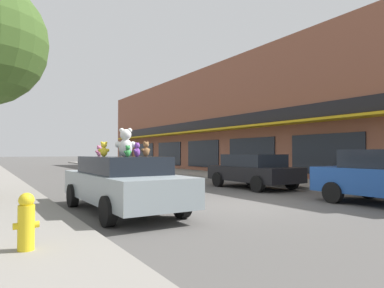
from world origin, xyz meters
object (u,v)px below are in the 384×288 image
object	(u,v)px
teddy_bear_green	(128,151)
parked_car_far_center	(253,170)
teddy_bear_pink	(99,151)
teddy_bear_brown	(146,149)
fire_hydrant	(26,221)
teddy_bear_giant	(126,143)
teddy_bear_purple	(137,150)
teddy_bear_yellow	(104,149)
plush_art_car	(122,182)

from	to	relation	value
teddy_bear_green	parked_car_far_center	world-z (taller)	teddy_bear_green
teddy_bear_pink	teddy_bear_brown	world-z (taller)	teddy_bear_brown
teddy_bear_brown	fire_hydrant	distance (m)	4.27
teddy_bear_green	teddy_bear_giant	bearing A→B (deg)	-114.00
teddy_bear_giant	teddy_bear_brown	distance (m)	0.56
parked_car_far_center	fire_hydrant	distance (m)	10.69
parked_car_far_center	teddy_bear_purple	bearing A→B (deg)	-154.97
teddy_bear_purple	fire_hydrant	size ratio (longest dim) A/B	0.44
teddy_bear_pink	parked_car_far_center	world-z (taller)	teddy_bear_pink
teddy_bear_yellow	teddy_bear_brown	bearing A→B (deg)	-174.91
teddy_bear_purple	fire_hydrant	xyz separation A→B (m)	(-2.69, -2.56, -1.02)
teddy_bear_purple	fire_hydrant	world-z (taller)	teddy_bear_purple
plush_art_car	teddy_bear_green	xyz separation A→B (m)	(-0.05, -0.48, 0.77)
plush_art_car	parked_car_far_center	size ratio (longest dim) A/B	1.18
teddy_bear_purple	teddy_bear_green	size ratio (longest dim) A/B	1.26
teddy_bear_yellow	fire_hydrant	world-z (taller)	teddy_bear_yellow
teddy_bear_purple	parked_car_far_center	bearing A→B (deg)	165.79
teddy_bear_yellow	teddy_bear_purple	bearing A→B (deg)	161.63
teddy_bear_green	plush_art_car	bearing A→B (deg)	-105.76
teddy_bear_purple	parked_car_far_center	distance (m)	7.14
teddy_bear_giant	teddy_bear_brown	xyz separation A→B (m)	(0.54, -0.03, -0.16)
plush_art_car	teddy_bear_purple	size ratio (longest dim) A/B	13.73
plush_art_car	teddy_bear_green	bearing A→B (deg)	-96.18
teddy_bear_brown	parked_car_far_center	bearing A→B (deg)	-174.37
teddy_bear_green	fire_hydrant	size ratio (longest dim) A/B	0.35
teddy_bear_giant	teddy_bear_yellow	world-z (taller)	teddy_bear_giant
teddy_bear_giant	teddy_bear_pink	size ratio (longest dim) A/B	2.36
parked_car_far_center	fire_hydrant	world-z (taller)	parked_car_far_center
teddy_bear_brown	fire_hydrant	size ratio (longest dim) A/B	0.49
teddy_bear_giant	teddy_bear_green	world-z (taller)	teddy_bear_giant
teddy_bear_brown	parked_car_far_center	size ratio (longest dim) A/B	0.10
teddy_bear_yellow	fire_hydrant	distance (m)	3.81
teddy_bear_green	teddy_bear_yellow	distance (m)	0.73
plush_art_car	teddy_bear_brown	xyz separation A→B (m)	(0.59, -0.11, 0.82)
teddy_bear_purple	teddy_bear_brown	bearing A→B (deg)	176.87
teddy_bear_pink	plush_art_car	bearing A→B (deg)	82.74
plush_art_car	teddy_bear_green	world-z (taller)	teddy_bear_green
teddy_bear_green	fire_hydrant	bearing A→B (deg)	35.13
teddy_bear_purple	teddy_bear_giant	bearing A→B (deg)	-96.39
teddy_bear_yellow	parked_car_far_center	bearing A→B (deg)	-141.86
teddy_bear_green	teddy_bear_pink	distance (m)	1.67
plush_art_car	fire_hydrant	xyz separation A→B (m)	(-2.46, -2.92, -0.22)
teddy_bear_brown	teddy_bear_giant	bearing A→B (deg)	-21.83
plush_art_car	teddy_bear_yellow	distance (m)	0.93
teddy_bear_giant	parked_car_far_center	xyz separation A→B (m)	(6.62, 2.72, -0.97)
plush_art_car	parked_car_far_center	bearing A→B (deg)	20.97
teddy_bear_pink	fire_hydrant	xyz separation A→B (m)	(-2.21, -4.10, -1.00)
teddy_bear_giant	teddy_bear_brown	bearing A→B (deg)	-160.83
teddy_bear_pink	teddy_bear_brown	distance (m)	1.53
teddy_bear_giant	parked_car_far_center	size ratio (longest dim) A/B	0.18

